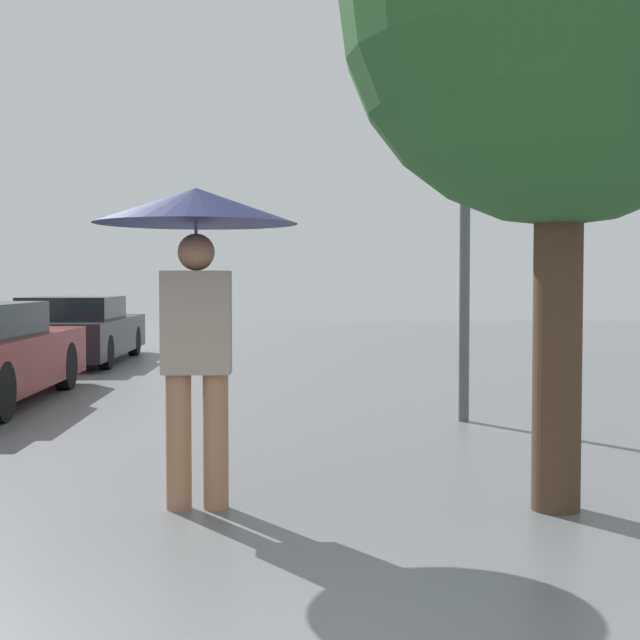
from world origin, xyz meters
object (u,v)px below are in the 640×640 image
pedestrian (196,245)px  parked_car_farthest (76,331)px  street_lamp (465,146)px  tree (561,5)px

pedestrian → parked_car_farthest: bearing=106.7°
parked_car_farthest → street_lamp: 9.14m
pedestrian → street_lamp: size_ratio=0.43×
parked_car_farthest → tree: bearing=-63.0°
tree → street_lamp: street_lamp is taller
pedestrian → parked_car_farthest: (-3.11, 10.35, -1.10)m
pedestrian → tree: 2.67m
pedestrian → parked_car_farthest: pedestrian is taller
parked_car_farthest → street_lamp: street_lamp is taller
street_lamp → parked_car_farthest: bearing=128.3°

